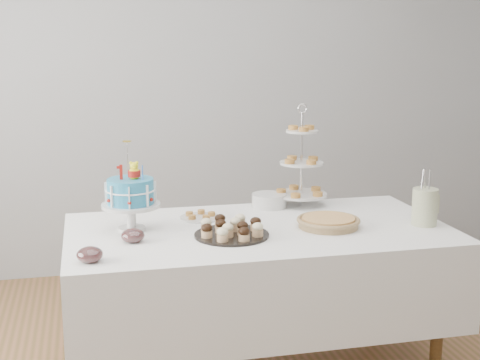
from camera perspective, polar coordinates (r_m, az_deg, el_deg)
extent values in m
cube|color=#95989A|center=(4.93, -3.41, 7.75)|extent=(5.00, 0.04, 2.70)
cube|color=silver|center=(3.46, 1.60, -7.68)|extent=(1.92, 1.02, 0.45)
cylinder|color=brown|center=(3.10, -11.91, -14.57)|extent=(0.06, 0.06, 0.67)
cylinder|color=brown|center=(3.51, 16.52, -11.55)|extent=(0.06, 0.06, 0.67)
cylinder|color=brown|center=(3.78, -12.21, -9.63)|extent=(0.06, 0.06, 0.67)
cylinder|color=brown|center=(4.12, 11.44, -7.74)|extent=(0.06, 0.06, 0.67)
cylinder|color=teal|center=(3.34, -9.32, -0.95)|extent=(0.23, 0.23, 0.12)
torus|color=white|center=(3.34, -9.33, -0.84)|extent=(0.24, 0.24, 0.01)
cube|color=#AC1A12|center=(3.31, -10.11, 0.67)|extent=(0.02, 0.02, 0.07)
cylinder|color=blue|center=(3.28, -8.32, 0.64)|extent=(0.01, 0.01, 0.07)
cylinder|color=silver|center=(3.34, -9.56, 1.69)|extent=(0.00, 0.00, 0.18)
cylinder|color=gold|center=(3.33, -9.61, 3.28)|extent=(0.05, 0.05, 0.01)
cylinder|color=black|center=(3.24, -0.72, -4.71)|extent=(0.36, 0.36, 0.01)
ellipsoid|color=black|center=(3.21, -1.95, -3.89)|extent=(0.05, 0.05, 0.04)
ellipsoid|color=beige|center=(3.24, 0.51, -3.74)|extent=(0.05, 0.05, 0.04)
cylinder|color=#A08857|center=(3.42, 7.54, -3.70)|extent=(0.30, 0.30, 0.04)
cylinder|color=tan|center=(3.42, 7.55, -3.33)|extent=(0.27, 0.27, 0.02)
torus|color=#A08857|center=(3.42, 7.55, -3.40)|extent=(0.32, 0.32, 0.02)
cylinder|color=silver|center=(3.80, 5.27, 1.77)|extent=(0.02, 0.02, 0.54)
cylinder|color=silver|center=(3.84, 5.21, -1.23)|extent=(0.30, 0.30, 0.01)
cylinder|color=silver|center=(3.81, 5.26, 1.45)|extent=(0.25, 0.25, 0.01)
cylinder|color=silver|center=(3.78, 5.31, 4.17)|extent=(0.18, 0.18, 0.01)
torus|color=silver|center=(3.76, 5.35, 6.08)|extent=(0.06, 0.01, 0.06)
cylinder|color=silver|center=(3.80, 2.51, -1.76)|extent=(0.20, 0.20, 0.08)
cylinder|color=silver|center=(3.56, -3.42, -3.23)|extent=(0.22, 0.22, 0.01)
ellipsoid|color=silver|center=(2.94, -12.70, -6.23)|extent=(0.11, 0.11, 0.07)
cylinder|color=#580907|center=(2.94, -12.69, -6.33)|extent=(0.08, 0.08, 0.03)
ellipsoid|color=silver|center=(3.18, -9.13, -4.70)|extent=(0.11, 0.11, 0.07)
cylinder|color=#580907|center=(3.18, -9.13, -4.79)|extent=(0.08, 0.08, 0.03)
cylinder|color=silver|center=(3.54, 15.49, -2.22)|extent=(0.13, 0.13, 0.19)
cylinder|color=silver|center=(3.56, 16.54, -1.95)|extent=(0.01, 0.01, 0.10)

